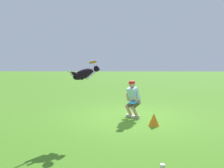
{
  "coord_description": "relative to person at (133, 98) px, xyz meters",
  "views": [
    {
      "loc": [
        0.55,
        8.33,
        2.07
      ],
      "look_at": [
        0.7,
        0.81,
        1.27
      ],
      "focal_mm": 38.38,
      "sensor_mm": 36.0,
      "label": 1
    }
  ],
  "objects": [
    {
      "name": "frisbee_flying",
      "position": [
        1.24,
        1.43,
        1.27
      ],
      "size": [
        0.23,
        0.24,
        0.11
      ],
      "primitive_type": "cylinder",
      "rotation": [
        -0.21,
        0.19,
        4.74
      ],
      "color": "#E05B0D"
    },
    {
      "name": "training_cone",
      "position": [
        -0.59,
        1.01,
        -0.5
      ],
      "size": [
        0.35,
        0.35,
        0.39
      ],
      "primitive_type": "cone",
      "color": "orange",
      "rests_on": "ground_plane"
    },
    {
      "name": "dog",
      "position": [
        1.46,
        1.52,
        0.95
      ],
      "size": [
        0.92,
        0.66,
        0.47
      ],
      "rotation": [
        0.0,
        0.0,
        3.75
      ],
      "color": "black"
    },
    {
      "name": "person",
      "position": [
        0.0,
        0.0,
        0.0
      ],
      "size": [
        0.58,
        0.71,
        1.29
      ],
      "rotation": [
        0.0,
        0.0,
        0.84
      ],
      "color": "silver",
      "rests_on": "ground_plane"
    },
    {
      "name": "ground_plane",
      "position": [
        0.02,
        -0.08,
        -0.7
      ],
      "size": [
        60.0,
        60.0,
        0.0
      ],
      "primitive_type": "plane",
      "color": "#4E8C24"
    },
    {
      "name": "frisbee_held",
      "position": [
        0.02,
        0.39,
        -0.09
      ],
      "size": [
        0.36,
        0.36,
        0.08
      ],
      "primitive_type": "cylinder",
      "rotation": [
        0.03,
        -0.18,
        3.96
      ],
      "color": "#2695DF",
      "rests_on": "person"
    }
  ]
}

